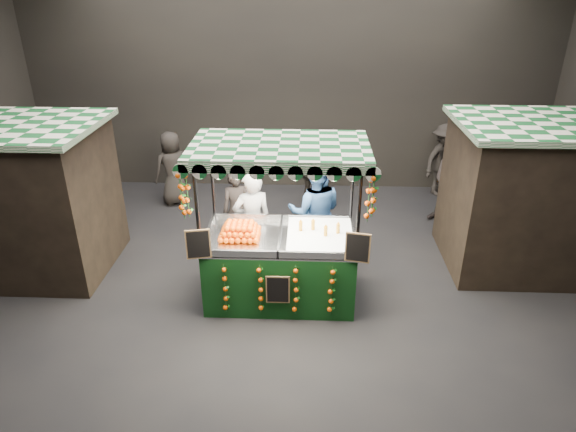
{
  "coord_description": "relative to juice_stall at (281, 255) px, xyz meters",
  "views": [
    {
      "loc": [
        0.5,
        -6.6,
        4.75
      ],
      "look_at": [
        0.17,
        0.75,
        1.2
      ],
      "focal_mm": 31.48,
      "sensor_mm": 36.0,
      "label": 1
    }
  ],
  "objects": [
    {
      "name": "neighbour_stall_left",
      "position": [
        -4.48,
        0.82,
        0.51
      ],
      "size": [
        3.0,
        2.2,
        2.6
      ],
      "color": "black",
      "rests_on": "ground"
    },
    {
      "name": "juice_stall",
      "position": [
        0.0,
        0.0,
        0.0
      ],
      "size": [
        2.66,
        1.56,
        2.57
      ],
      "color": "black",
      "rests_on": "ground"
    },
    {
      "name": "neighbour_stall_right",
      "position": [
        4.32,
        1.32,
        0.51
      ],
      "size": [
        3.0,
        2.2,
        2.6
      ],
      "color": "black",
      "rests_on": "ground"
    },
    {
      "name": "shopper_1",
      "position": [
        3.37,
        2.87,
        0.13
      ],
      "size": [
        1.11,
        1.01,
        1.86
      ],
      "rotation": [
        0.0,
        0.0,
        -0.42
      ],
      "color": "black",
      "rests_on": "ground"
    },
    {
      "name": "vendor_blue",
      "position": [
        0.54,
        1.14,
        0.19
      ],
      "size": [
        0.97,
        0.76,
        1.98
      ],
      "rotation": [
        0.0,
        0.0,
        3.13
      ],
      "color": "navy",
      "rests_on": "ground"
    },
    {
      "name": "market_hall",
      "position": [
        -0.08,
        -0.18,
        2.58
      ],
      "size": [
        12.1,
        10.1,
        5.05
      ],
      "color": "black",
      "rests_on": "ground"
    },
    {
      "name": "shopper_4",
      "position": [
        -2.61,
        3.64,
        0.03
      ],
      "size": [
        0.97,
        0.9,
        1.66
      ],
      "rotation": [
        0.0,
        0.0,
        3.77
      ],
      "color": "#2B2622",
      "rests_on": "ground"
    },
    {
      "name": "shopper_3",
      "position": [
        3.52,
        4.42,
        0.05
      ],
      "size": [
        1.26,
        1.16,
        1.7
      ],
      "rotation": [
        0.0,
        0.0,
        0.64
      ],
      "color": "black",
      "rests_on": "ground"
    },
    {
      "name": "shopper_0",
      "position": [
        -0.9,
        1.65,
        -0.03
      ],
      "size": [
        0.65,
        0.52,
        1.54
      ],
      "rotation": [
        0.0,
        0.0,
        0.31
      ],
      "color": "#2D2624",
      "rests_on": "ground"
    },
    {
      "name": "vendor_grey",
      "position": [
        -0.54,
        0.88,
        0.11
      ],
      "size": [
        0.77,
        0.63,
        1.82
      ],
      "rotation": [
        0.0,
        0.0,
        3.47
      ],
      "color": "gray",
      "rests_on": "ground"
    },
    {
      "name": "shopper_2",
      "position": [
        0.51,
        3.47,
        0.08
      ],
      "size": [
        1.11,
        0.84,
        1.76
      ],
      "rotation": [
        0.0,
        0.0,
        2.68
      ],
      "color": "black",
      "rests_on": "ground"
    },
    {
      "name": "ground",
      "position": [
        -0.08,
        -0.18,
        -0.8
      ],
      "size": [
        12.0,
        12.0,
        0.0
      ],
      "primitive_type": "plane",
      "color": "black",
      "rests_on": "ground"
    }
  ]
}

